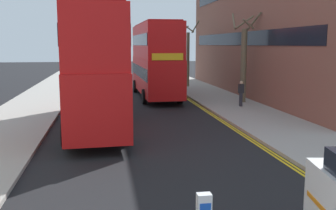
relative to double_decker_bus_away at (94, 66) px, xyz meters
name	(u,v)px	position (x,y,z in m)	size (l,w,h in m)	color
sidewalk_right	(263,120)	(8.84, 0.27, -2.96)	(4.00, 80.00, 0.14)	#9E9991
sidewalk_left	(8,128)	(-4.16, 0.27, -2.96)	(4.00, 80.00, 0.14)	#9E9991
kerb_line_outer	(238,130)	(6.74, -1.73, -3.03)	(0.10, 56.00, 0.01)	yellow
kerb_line_inner	(235,131)	(6.58, -1.73, -3.03)	(0.10, 56.00, 0.01)	yellow
double_decker_bus_away	(94,66)	(0.00, 0.00, 0.00)	(3.12, 10.89, 5.64)	red
double_decker_bus_oncoming	(155,58)	(4.38, 10.55, 0.00)	(2.91, 10.84, 5.64)	red
pedestrian_far	(241,93)	(9.09, 4.43, -2.04)	(0.34, 0.22, 1.62)	#2D2D38
street_tree_near	(244,61)	(9.87, 6.22, -0.11)	(1.89, 1.51, 6.03)	#6B6047
street_tree_mid	(188,56)	(8.30, 16.61, -0.01)	(1.75, 1.75, 6.10)	#6B6047
townhouse_terrace_right	(298,21)	(15.84, 10.26, 2.88)	(10.08, 28.00, 11.81)	brown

